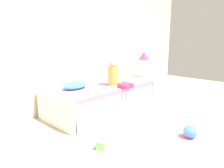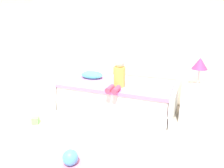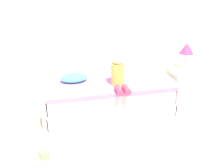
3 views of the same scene
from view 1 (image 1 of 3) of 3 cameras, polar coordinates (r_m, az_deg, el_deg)
name	(u,v)px [view 1 (image 1 of 3)]	position (r m, az deg, el deg)	size (l,w,h in m)	color
ground_plane	(206,152)	(2.91, 24.11, -16.45)	(9.20, 9.20, 0.00)	#B2A899
wall_rear	(73,33)	(4.18, -10.48, 13.53)	(7.20, 0.10, 2.90)	beige
bed	(102,98)	(3.99, -2.60, -3.74)	(2.11, 1.00, 0.50)	white
nightstand	(143,84)	(4.99, 8.47, 0.06)	(0.44, 0.44, 0.60)	white
table_lamp	(144,57)	(4.89, 8.71, 7.37)	(0.24, 0.24, 0.45)	silver
child_figure	(115,75)	(3.80, 0.87, 2.58)	(0.20, 0.51, 0.50)	gold
pillow	(75,85)	(3.64, -10.04, -0.30)	(0.44, 0.30, 0.13)	#4CCCBC
toy_ball	(190,131)	(3.15, 20.50, -11.99)	(0.19, 0.19, 0.19)	#4C99E5
area_rug	(172,124)	(3.55, 16.01, -10.44)	(1.60, 1.10, 0.01)	pink
toy_block	(101,145)	(2.71, -2.91, -16.29)	(0.11, 0.11, 0.11)	#7FD872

